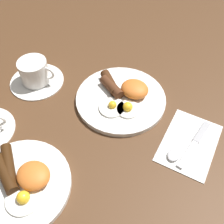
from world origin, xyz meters
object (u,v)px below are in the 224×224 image
(breakfast_plate_near, at_px, (122,97))
(spoon, at_px, (178,150))
(breakfast_plate_far, at_px, (20,182))
(knife, at_px, (196,141))
(teacup_near, at_px, (35,74))

(breakfast_plate_near, distance_m, spoon, 0.23)
(breakfast_plate_far, xyz_separation_m, spoon, (-0.27, -0.28, -0.01))
(breakfast_plate_near, bearing_deg, breakfast_plate_far, 80.14)
(knife, height_order, spoon, spoon)
(teacup_near, bearing_deg, spoon, 179.86)
(breakfast_plate_near, relative_size, knife, 1.57)
(breakfast_plate_far, bearing_deg, breakfast_plate_near, -99.86)
(breakfast_plate_near, height_order, breakfast_plate_far, breakfast_plate_near)
(breakfast_plate_near, height_order, spoon, breakfast_plate_near)
(breakfast_plate_near, relative_size, breakfast_plate_far, 1.10)
(breakfast_plate_far, bearing_deg, spoon, -134.53)
(breakfast_plate_far, distance_m, teacup_near, 0.35)
(teacup_near, relative_size, knife, 1.00)
(teacup_near, xyz_separation_m, spoon, (-0.48, 0.00, -0.03))
(spoon, bearing_deg, breakfast_plate_far, -37.97)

